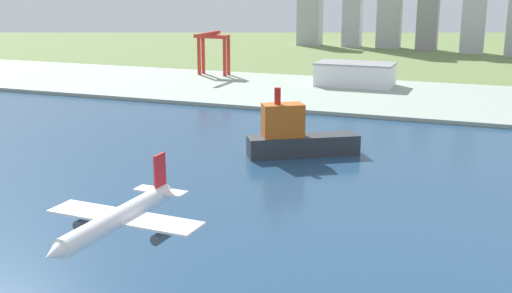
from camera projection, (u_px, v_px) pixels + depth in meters
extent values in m
plane|color=olive|center=(287.00, 173.00, 261.92)|extent=(2400.00, 2400.00, 0.00)
cube|color=navy|center=(229.00, 223.00, 207.65)|extent=(840.00, 360.00, 0.15)
cube|color=#98A899|center=(374.00, 96.00, 433.40)|extent=(840.00, 140.00, 2.50)
cylinder|color=white|center=(119.00, 217.00, 126.40)|extent=(5.68, 34.74, 4.00)
cone|color=white|center=(54.00, 253.00, 109.65)|extent=(4.01, 4.58, 3.80)
cube|color=white|center=(124.00, 217.00, 128.08)|extent=(33.63, 9.22, 0.50)
cube|color=red|center=(160.00, 175.00, 139.09)|extent=(0.70, 4.17, 9.60)
cube|color=white|center=(161.00, 191.00, 139.99)|extent=(12.16, 4.39, 0.36)
cylinder|color=#4C4F54|center=(161.00, 236.00, 124.08)|extent=(2.43, 4.94, 2.20)
cylinder|color=#4C4F54|center=(84.00, 222.00, 131.35)|extent=(2.43, 4.94, 2.20)
cube|color=#2D3338|center=(303.00, 145.00, 288.02)|extent=(49.26, 36.59, 9.20)
cube|color=#BF5919|center=(283.00, 120.00, 283.28)|extent=(20.70, 17.98, 14.84)
cylinder|color=red|center=(278.00, 96.00, 280.04)|extent=(2.83, 2.83, 7.36)
cube|color=#B72D23|center=(199.00, 57.00, 521.27)|extent=(2.20, 2.20, 29.96)
cube|color=#B72D23|center=(225.00, 58.00, 513.32)|extent=(2.20, 2.20, 29.96)
cube|color=#B72D23|center=(203.00, 55.00, 528.50)|extent=(2.20, 2.20, 29.96)
cube|color=#B72D23|center=(229.00, 57.00, 520.55)|extent=(2.20, 2.20, 29.96)
cube|color=#B72D23|center=(213.00, 36.00, 516.80)|extent=(25.38, 10.00, 2.80)
cube|color=#B72D23|center=(208.00, 34.00, 505.96)|extent=(2.60, 44.88, 2.60)
cube|color=white|center=(355.00, 75.00, 467.83)|extent=(55.40, 31.11, 15.75)
cube|color=gray|center=(356.00, 63.00, 465.71)|extent=(56.51, 31.74, 1.20)
cube|color=#A9ACB1|center=(310.00, 13.00, 789.76)|extent=(27.96, 22.88, 80.08)
cube|color=#AFB0B4|center=(390.00, 0.00, 750.60)|extent=(27.10, 22.12, 112.92)
cube|color=gray|center=(429.00, 3.00, 723.36)|extent=(23.05, 23.25, 107.01)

